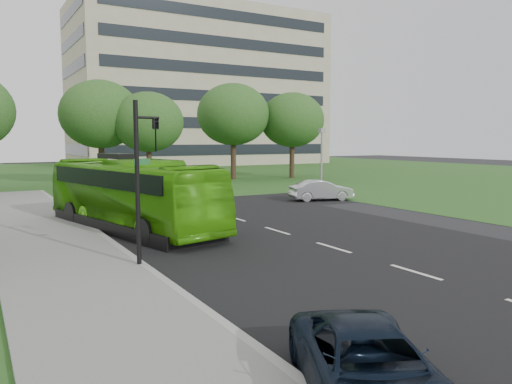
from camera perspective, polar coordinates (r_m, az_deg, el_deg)
ground at (r=20.63m, az=5.35°, el=-5.35°), size 160.00×160.00×0.00m
street_surfaces at (r=41.07m, az=-13.62°, el=0.23°), size 120.00×120.00×0.15m
office_building at (r=85.80m, az=-6.60°, el=11.64°), size 40.10×20.10×25.00m
tree_park_b at (r=46.64m, az=-17.39°, el=8.46°), size 7.08×7.08×9.28m
tree_park_c at (r=44.92m, az=-12.20°, el=7.81°), size 6.17×6.17×8.19m
tree_park_d at (r=50.89m, az=-2.63°, el=8.84°), size 7.32×7.32×9.68m
tree_park_e at (r=52.76m, az=4.16°, el=8.21°), size 6.70×6.70×8.94m
bus at (r=23.09m, az=-14.10°, el=-0.29°), size 5.26×11.75×3.19m
sedan at (r=33.48m, az=7.47°, el=0.20°), size 4.42×2.51×1.38m
suv at (r=8.28m, az=12.83°, el=-18.98°), size 3.50×4.63×1.17m
traffic_light at (r=15.94m, az=-12.87°, el=2.39°), size 0.84×0.24×5.26m
camera_pole at (r=35.82m, az=7.51°, el=4.50°), size 0.49×0.45×4.86m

